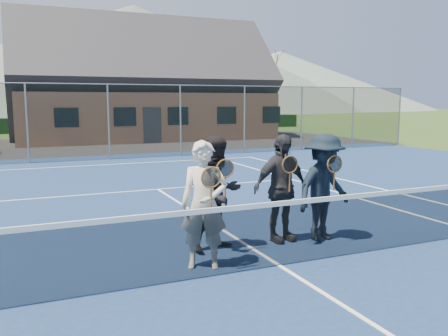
# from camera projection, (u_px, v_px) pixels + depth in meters

# --- Properties ---
(ground) EXTENTS (220.00, 220.00, 0.00)m
(ground) POSITION_uv_depth(u_px,v_px,m) (88.00, 146.00, 24.92)
(ground) COLOR #2B4418
(ground) RESTS_ON ground
(court_surface) EXTENTS (30.00, 30.00, 0.02)m
(court_surface) POSITION_uv_depth(u_px,v_px,m) (279.00, 267.00, 6.76)
(court_surface) COLOR navy
(court_surface) RESTS_ON ground
(tarmac_carpark) EXTENTS (40.00, 12.00, 0.01)m
(tarmac_carpark) POSITION_uv_depth(u_px,v_px,m) (4.00, 149.00, 23.34)
(tarmac_carpark) COLOR black
(tarmac_carpark) RESTS_ON ground
(hedge_row) EXTENTS (40.00, 1.20, 1.10)m
(hedge_row) POSITION_uv_depth(u_px,v_px,m) (66.00, 125.00, 35.74)
(hedge_row) COLOR black
(hedge_row) RESTS_ON ground
(hill_centre) EXTENTS (120.00, 120.00, 22.00)m
(hill_centre) POSITION_uv_depth(u_px,v_px,m) (135.00, 59.00, 99.36)
(hill_centre) COLOR #506056
(hill_centre) RESTS_ON ground
(hill_east) EXTENTS (90.00, 90.00, 14.00)m
(hill_east) POSITION_uv_depth(u_px,v_px,m) (280.00, 81.00, 113.73)
(hill_east) COLOR slate
(hill_east) RESTS_ON ground
(court_markings) EXTENTS (11.03, 23.83, 0.01)m
(court_markings) POSITION_uv_depth(u_px,v_px,m) (279.00, 266.00, 6.76)
(court_markings) COLOR white
(court_markings) RESTS_ON court_surface
(tennis_net) EXTENTS (11.68, 0.08, 1.10)m
(tennis_net) POSITION_uv_depth(u_px,v_px,m) (280.00, 231.00, 6.69)
(tennis_net) COLOR slate
(tennis_net) RESTS_ON ground
(perimeter_fence) EXTENTS (30.07, 0.07, 3.02)m
(perimeter_fence) POSITION_uv_depth(u_px,v_px,m) (109.00, 122.00, 18.81)
(perimeter_fence) COLOR slate
(perimeter_fence) RESTS_ON ground
(clubhouse) EXTENTS (15.60, 8.20, 7.70)m
(clubhouse) POSITION_uv_depth(u_px,v_px,m) (142.00, 74.00, 29.57)
(clubhouse) COLOR #9E6B4C
(clubhouse) RESTS_ON ground
(tree_c) EXTENTS (3.20, 3.20, 7.77)m
(tree_c) POSITION_uv_depth(u_px,v_px,m) (88.00, 56.00, 36.70)
(tree_c) COLOR #371F14
(tree_c) RESTS_ON ground
(tree_d) EXTENTS (3.20, 3.20, 7.77)m
(tree_d) POSITION_uv_depth(u_px,v_px,m) (208.00, 60.00, 40.64)
(tree_d) COLOR #342013
(tree_d) RESTS_ON ground
(tree_e) EXTENTS (3.20, 3.20, 7.77)m
(tree_e) POSITION_uv_depth(u_px,v_px,m) (270.00, 62.00, 43.01)
(tree_e) COLOR #372214
(tree_e) RESTS_ON ground
(player_a) EXTENTS (0.77, 0.66, 1.80)m
(player_a) POSITION_uv_depth(u_px,v_px,m) (204.00, 205.00, 6.59)
(player_a) COLOR beige
(player_a) RESTS_ON court_surface
(player_b) EXTENTS (1.04, 0.92, 1.80)m
(player_b) POSITION_uv_depth(u_px,v_px,m) (218.00, 193.00, 7.41)
(player_b) COLOR black
(player_b) RESTS_ON court_surface
(player_c) EXTENTS (1.10, 0.56, 1.80)m
(player_c) POSITION_uv_depth(u_px,v_px,m) (281.00, 188.00, 7.86)
(player_c) COLOR #24252A
(player_c) RESTS_ON court_surface
(player_d) EXTENTS (1.30, 0.95, 1.80)m
(player_d) POSITION_uv_depth(u_px,v_px,m) (324.00, 187.00, 7.92)
(player_d) COLOR black
(player_d) RESTS_ON court_surface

